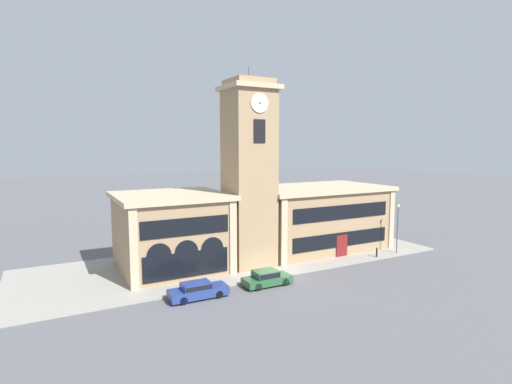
# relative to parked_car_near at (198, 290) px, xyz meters

# --- Properties ---
(ground_plane) EXTENTS (300.00, 300.00, 0.00)m
(ground_plane) POSITION_rel_parked_car_near_xyz_m (7.80, 1.22, -0.70)
(ground_plane) COLOR #56565B
(sidewalk_kerb) EXTENTS (44.44, 14.14, 0.15)m
(sidewalk_kerb) POSITION_rel_parked_car_near_xyz_m (7.80, 8.29, -0.63)
(sidewalk_kerb) COLOR gray
(sidewalk_kerb) RESTS_ON ground_plane
(clock_tower) EXTENTS (5.07, 5.07, 19.96)m
(clock_tower) POSITION_rel_parked_car_near_xyz_m (7.80, 6.09, 8.72)
(clock_tower) COLOR #9E7F5B
(clock_tower) RESTS_ON ground_plane
(town_hall_left_wing) EXTENTS (10.54, 10.15, 7.63)m
(town_hall_left_wing) POSITION_rel_parked_car_near_xyz_m (0.40, 8.60, 3.14)
(town_hall_left_wing) COLOR #9E7F5B
(town_hall_left_wing) RESTS_ON ground_plane
(town_hall_right_wing) EXTENTS (16.44, 10.15, 7.51)m
(town_hall_right_wing) POSITION_rel_parked_car_near_xyz_m (18.15, 8.61, 3.08)
(town_hall_right_wing) COLOR #9E7F5B
(town_hall_right_wing) RESTS_ON ground_plane
(parked_car_near) EXTENTS (4.81, 1.77, 1.34)m
(parked_car_near) POSITION_rel_parked_car_near_xyz_m (0.00, 0.00, 0.00)
(parked_car_near) COLOR navy
(parked_car_near) RESTS_ON ground_plane
(parked_car_mid) EXTENTS (4.35, 1.88, 1.38)m
(parked_car_mid) POSITION_rel_parked_car_near_xyz_m (6.41, 0.00, 0.02)
(parked_car_mid) COLOR #285633
(parked_car_mid) RESTS_ON ground_plane
(street_lamp) EXTENTS (0.36, 0.36, 5.57)m
(street_lamp) POSITION_rel_parked_car_near_xyz_m (24.65, 2.01, 3.12)
(street_lamp) COLOR #4C4C51
(street_lamp) RESTS_ON sidewalk_kerb
(bollard) EXTENTS (0.18, 0.18, 1.06)m
(bollard) POSITION_rel_parked_car_near_xyz_m (21.37, 1.80, -0.04)
(bollard) COLOR black
(bollard) RESTS_ON sidewalk_kerb
(fire_hydrant) EXTENTS (0.22, 0.22, 0.87)m
(fire_hydrant) POSITION_rel_parked_car_near_xyz_m (0.90, 1.54, -0.14)
(fire_hydrant) COLOR red
(fire_hydrant) RESTS_ON sidewalk_kerb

